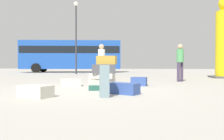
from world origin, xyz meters
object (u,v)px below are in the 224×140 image
suitcase_slate_foreground_near (104,81)px  lamp_post (76,27)px  suitcase_cream_behind_tower (71,83)px  person_bearded_onlooker (102,59)px  suitcase_navy_right_side (139,81)px  suitcase_navy_white_trunk (123,88)px  person_tourist_with_camera (180,59)px  parked_bus (71,54)px  suitcase_maroon_foreground_far (106,78)px  suitcase_cream_left_side (35,91)px  suitcase_tower (104,75)px

suitcase_slate_foreground_near → lamp_post: lamp_post is taller
suitcase_cream_behind_tower → person_bearded_onlooker: (0.55, 2.35, 0.84)m
suitcase_navy_right_side → suitcase_navy_white_trunk: size_ratio=0.66×
lamp_post → suitcase_slate_foreground_near: bearing=-68.6°
suitcase_slate_foreground_near → lamp_post: (-4.85, 12.37, 3.47)m
person_tourist_with_camera → parked_bus: 14.99m
suitcase_maroon_foreground_far → lamp_post: 11.35m
suitcase_cream_left_side → suitcase_maroon_foreground_far: bearing=89.3°
suitcase_tower → suitcase_maroon_foreground_far: bearing=98.5°
suitcase_slate_foreground_near → suitcase_maroon_foreground_far: size_ratio=1.35×
suitcase_tower → person_bearded_onlooker: bearing=103.2°
suitcase_slate_foreground_near → suitcase_cream_behind_tower: bearing=111.1°
suitcase_maroon_foreground_far → parked_bus: bearing=138.8°
suitcase_slate_foreground_near → suitcase_tower: bearing=88.1°
suitcase_navy_white_trunk → person_tourist_with_camera: 5.00m
person_bearded_onlooker → parked_bus: size_ratio=0.16×
suitcase_cream_behind_tower → suitcase_maroon_foreground_far: size_ratio=1.24×
suitcase_tower → suitcase_navy_white_trunk: suitcase_tower is taller
person_bearded_onlooker → lamp_post: lamp_post is taller
suitcase_navy_right_side → suitcase_maroon_foreground_far: size_ratio=0.98×
suitcase_navy_right_side → suitcase_slate_foreground_near: size_ratio=0.73×
suitcase_cream_left_side → person_tourist_with_camera: person_tourist_with_camera is taller
person_bearded_onlooker → lamp_post: bearing=-150.0°
suitcase_navy_white_trunk → person_bearded_onlooker: (-1.42, 4.09, 0.83)m
suitcase_tower → suitcase_cream_left_side: (-1.18, -1.67, -0.29)m
suitcase_maroon_foreground_far → suitcase_navy_right_side: bearing=39.8°
suitcase_cream_behind_tower → person_bearded_onlooker: bearing=57.1°
suitcase_navy_right_side → suitcase_cream_behind_tower: size_ratio=0.79×
suitcase_cream_left_side → suitcase_navy_right_side: bearing=74.8°
suitcase_cream_left_side → person_tourist_with_camera: 6.65m
suitcase_tower → parked_bus: (-6.60, 15.56, 1.41)m
suitcase_cream_left_side → suitcase_tower: bearing=73.1°
suitcase_cream_left_side → lamp_post: 13.68m
suitcase_cream_behind_tower → suitcase_slate_foreground_near: 2.80m
suitcase_tower → person_tourist_with_camera: size_ratio=0.60×
person_bearded_onlooker → parked_bus: bearing=-150.6°
suitcase_cream_left_side → lamp_post: lamp_post is taller
suitcase_maroon_foreground_far → suitcase_cream_left_side: bearing=-84.3°
suitcase_maroon_foreground_far → suitcase_slate_foreground_near: bearing=-54.7°
suitcase_navy_right_side → suitcase_maroon_foreground_far: 1.16m
person_tourist_with_camera → suitcase_cream_behind_tower: bearing=-7.5°
suitcase_tower → suitcase_navy_white_trunk: bearing=-50.7°
suitcase_cream_behind_tower → suitcase_maroon_foreground_far: 1.18m
suitcase_slate_foreground_near → person_tourist_with_camera: (2.30, 5.06, 0.61)m
suitcase_cream_behind_tower → parked_bus: 15.62m
suitcase_tower → suitcase_maroon_foreground_far: suitcase_tower is taller
suitcase_slate_foreground_near → person_bearded_onlooker: 4.78m
suitcase_tower → suitcase_cream_left_side: bearing=-125.2°
suitcase_slate_foreground_near → suitcase_navy_white_trunk: 0.67m
suitcase_navy_right_side → person_bearded_onlooker: person_bearded_onlooker is taller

